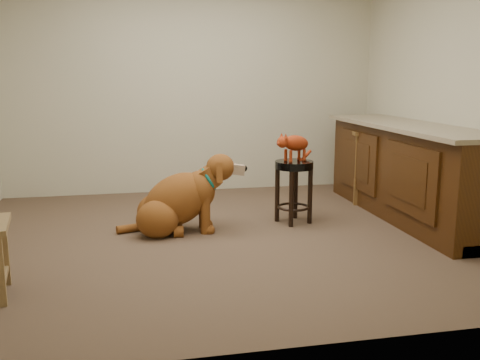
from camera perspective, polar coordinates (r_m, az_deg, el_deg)
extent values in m
cube|color=brown|center=(4.76, -1.84, -6.10)|extent=(4.50, 4.00, 0.01)
cube|color=beige|center=(6.53, -5.01, 10.14)|extent=(4.50, 0.04, 2.60)
cube|color=beige|center=(2.60, 5.73, 8.57)|extent=(4.50, 0.04, 2.60)
cube|color=beige|center=(5.41, 22.57, 9.13)|extent=(0.04, 4.00, 2.60)
cube|color=#41230B|center=(5.59, 17.66, 0.72)|extent=(0.60, 2.50, 0.90)
cube|color=gray|center=(5.51, 17.67, 5.51)|extent=(0.70, 2.56, 0.04)
cube|color=black|center=(5.69, 17.77, -3.23)|extent=(0.52, 2.50, 0.10)
cube|color=#41230B|center=(4.96, 17.64, 0.02)|extent=(0.02, 0.90, 0.62)
cube|color=#41230B|center=(5.93, 12.46, 2.04)|extent=(0.02, 0.90, 0.62)
cube|color=#361C09|center=(4.95, 17.52, 0.02)|extent=(0.02, 0.60, 0.40)
cube|color=#361C09|center=(5.92, 12.35, 2.04)|extent=(0.02, 0.60, 0.40)
cylinder|color=black|center=(5.34, 5.95, -1.29)|extent=(0.05, 0.05, 0.53)
cylinder|color=black|center=(5.21, 3.99, -1.58)|extent=(0.05, 0.05, 0.53)
cylinder|color=black|center=(5.17, 7.48, -1.75)|extent=(0.05, 0.05, 0.53)
cylinder|color=black|center=(5.03, 5.49, -2.06)|extent=(0.05, 0.05, 0.53)
torus|color=black|center=(5.21, 5.70, -2.87)|extent=(0.40, 0.40, 0.02)
cylinder|color=black|center=(5.13, 5.79, 1.63)|extent=(0.37, 0.37, 0.07)
cube|color=brown|center=(6.38, 14.81, 1.51)|extent=(0.06, 0.06, 0.77)
cube|color=brown|center=(6.30, 11.72, 1.53)|extent=(0.06, 0.06, 0.77)
cube|color=brown|center=(6.05, 15.62, 0.95)|extent=(0.06, 0.06, 0.77)
cube|color=brown|center=(5.96, 12.37, 0.96)|extent=(0.06, 0.06, 0.77)
cube|color=brown|center=(6.12, 13.81, 4.98)|extent=(0.52, 0.52, 0.04)
cube|color=olive|center=(3.99, -23.78, -7.10)|extent=(0.05, 0.05, 0.46)
cube|color=olive|center=(3.64, -24.19, -8.85)|extent=(0.05, 0.05, 0.46)
ellipsoid|color=brown|center=(5.05, -8.80, -3.34)|extent=(0.39, 0.33, 0.34)
ellipsoid|color=brown|center=(4.78, -8.80, -4.17)|extent=(0.39, 0.33, 0.34)
cylinder|color=brown|center=(5.10, -6.71, -4.50)|extent=(0.09, 0.11, 0.11)
cylinder|color=brown|center=(4.79, -6.57, -5.53)|extent=(0.09, 0.11, 0.11)
ellipsoid|color=brown|center=(4.88, -6.71, -2.10)|extent=(0.80, 0.45, 0.70)
ellipsoid|color=brown|center=(4.87, -4.35, -1.05)|extent=(0.31, 0.34, 0.35)
cylinder|color=brown|center=(5.01, -3.92, -2.83)|extent=(0.09, 0.09, 0.41)
cylinder|color=brown|center=(4.83, -3.72, -3.38)|extent=(0.09, 0.09, 0.41)
sphere|color=brown|center=(5.06, -3.53, -4.76)|extent=(0.11, 0.11, 0.11)
sphere|color=brown|center=(4.88, -3.32, -5.38)|extent=(0.11, 0.11, 0.11)
cylinder|color=brown|center=(4.86, -3.36, 0.21)|extent=(0.26, 0.20, 0.26)
ellipsoid|color=brown|center=(4.85, -2.12, 1.37)|extent=(0.27, 0.25, 0.25)
cube|color=#977B5E|center=(4.87, -0.49, 1.16)|extent=(0.18, 0.10, 0.11)
sphere|color=black|center=(4.88, 0.44, 1.25)|extent=(0.06, 0.06, 0.06)
cube|color=brown|center=(4.97, -2.51, 1.21)|extent=(0.06, 0.07, 0.18)
cube|color=brown|center=(4.75, -2.22, 0.75)|extent=(0.06, 0.07, 0.18)
torus|color=#0C6155|center=(4.86, -3.36, 0.09)|extent=(0.15, 0.24, 0.21)
cylinder|color=#D8BF4C|center=(4.88, -2.73, -0.75)|extent=(0.01, 0.05, 0.05)
cylinder|color=brown|center=(5.00, -11.22, -5.02)|extent=(0.33, 0.16, 0.07)
ellipsoid|color=maroon|center=(5.11, 5.98, 3.94)|extent=(0.33, 0.23, 0.19)
cylinder|color=maroon|center=(5.10, 4.90, 2.65)|extent=(0.03, 0.03, 0.11)
sphere|color=maroon|center=(5.11, 4.89, 2.15)|extent=(0.04, 0.04, 0.04)
cylinder|color=maroon|center=(5.04, 5.43, 2.53)|extent=(0.03, 0.03, 0.11)
sphere|color=maroon|center=(5.05, 5.42, 2.03)|extent=(0.04, 0.04, 0.04)
cylinder|color=maroon|center=(5.20, 6.32, 2.78)|extent=(0.03, 0.03, 0.11)
sphere|color=maroon|center=(5.21, 6.31, 2.29)|extent=(0.04, 0.04, 0.04)
cylinder|color=maroon|center=(5.14, 6.86, 2.67)|extent=(0.03, 0.03, 0.11)
sphere|color=maroon|center=(5.15, 6.85, 2.18)|extent=(0.04, 0.04, 0.04)
sphere|color=maroon|center=(5.01, 4.57, 4.05)|extent=(0.11, 0.11, 0.11)
sphere|color=maroon|center=(4.99, 4.15, 3.90)|extent=(0.04, 0.04, 0.04)
sphere|color=brown|center=(4.98, 3.99, 3.88)|extent=(0.02, 0.02, 0.02)
cone|color=maroon|center=(5.04, 4.45, 4.75)|extent=(0.06, 0.06, 0.05)
cone|color=#C66B60|center=(5.04, 4.43, 4.71)|extent=(0.03, 0.03, 0.03)
cone|color=maroon|center=(4.99, 4.91, 4.68)|extent=(0.06, 0.06, 0.05)
cone|color=#C66B60|center=(4.98, 4.89, 4.64)|extent=(0.03, 0.03, 0.03)
cylinder|color=maroon|center=(5.25, 6.96, 2.51)|extent=(0.18, 0.18, 0.11)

